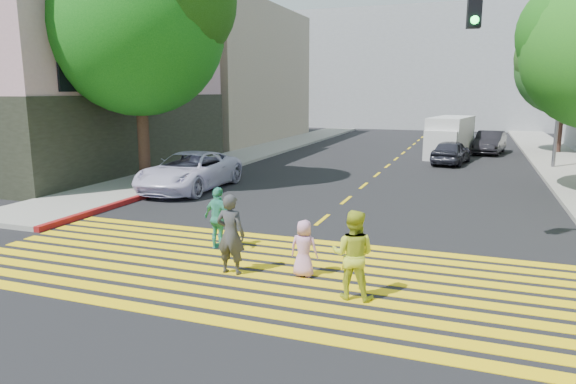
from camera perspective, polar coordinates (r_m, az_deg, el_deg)
The scene contains 20 objects.
ground at distance 9.98m, azimuth -6.00°, elevation -11.07°, with size 120.00×120.00×0.00m, color black.
sidewalk_left at distance 33.01m, azimuth -2.61°, elevation 4.69°, with size 3.00×40.00×0.15m, color gray.
curb_red at distance 18.40m, azimuth -17.26°, elevation -0.93°, with size 0.20×8.00×0.16m, color maroon.
crosswalk at distance 11.06m, azimuth -3.09°, elevation -8.74°, with size 13.40×5.30×0.01m.
lane_line at distance 31.28m, azimuth 12.32°, elevation 3.96°, with size 0.12×34.40×0.01m.
building_left_pink at distance 28.57m, azimuth -25.32°, elevation 11.71°, with size 12.10×14.10×11.00m.
building_left_tan at distance 41.50m, azimuth -9.24°, elevation 12.68°, with size 12.00×16.00×10.00m, color tan.
backdrop_block at distance 56.48m, azimuth 16.21°, elevation 12.95°, with size 30.00×8.00×12.00m, color gray.
tree_left at distance 21.44m, azimuth -16.17°, elevation 18.02°, with size 7.51×6.89×9.64m.
tree_right_far at distance 35.25m, azimuth 28.57°, elevation 12.59°, with size 6.83×6.62×8.11m.
pedestrian_man at distance 10.72m, azimuth -6.39°, elevation -4.70°, with size 0.62×0.41×1.70m, color #343438.
pedestrian_woman at distance 9.49m, azimuth 7.22°, elevation -6.92°, with size 0.81×0.63×1.67m, color gold.
pedestrian_child at distance 10.58m, azimuth 1.78°, elevation -6.28°, with size 0.58×0.38×1.19m, color #CB8CB5.
pedestrian_extra at distance 12.44m, azimuth -7.72°, elevation -2.92°, with size 0.90×0.37×1.53m, color teal.
white_sedan at distance 20.22m, azimuth -10.88°, elevation 2.29°, with size 2.41×5.24×1.46m, color silver.
dark_car_near at distance 28.34m, azimuth 17.68°, elevation 4.26°, with size 1.51×3.75×1.28m, color #1F202A.
silver_car at distance 37.41m, azimuth 19.07°, elevation 5.68°, with size 1.72×4.24×1.23m, color #979AA9.
dark_car_parked at distance 34.00m, azimuth 21.50°, elevation 5.16°, with size 1.46×4.20×1.38m, color black.
white_van at distance 31.21m, azimuth 17.47°, elevation 5.71°, with size 2.60×5.15×2.32m.
street_lamp at distance 27.99m, azimuth 27.93°, elevation 13.42°, with size 2.17×0.50×9.58m.
Camera 1 is at (4.10, -8.29, 3.76)m, focal length 32.00 mm.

